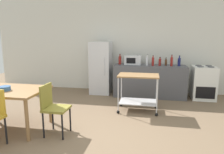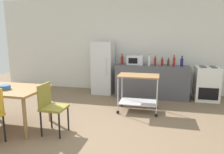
{
  "view_description": "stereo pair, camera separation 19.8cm",
  "coord_description": "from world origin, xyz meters",
  "px_view_note": "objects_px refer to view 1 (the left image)",
  "views": [
    {
      "loc": [
        0.91,
        -3.25,
        1.68
      ],
      "look_at": [
        0.07,
        1.2,
        0.8
      ],
      "focal_mm": 33.02,
      "sensor_mm": 36.0,
      "label": 1
    },
    {
      "loc": [
        1.1,
        -3.21,
        1.68
      ],
      "look_at": [
        0.07,
        1.2,
        0.8
      ],
      "focal_mm": 33.02,
      "sensor_mm": 36.0,
      "label": 2
    }
  ],
  "objects_px": {
    "bottle_sparkling_water": "(153,61)",
    "chair_olive": "(53,106)",
    "bottle_olive_oil": "(160,62)",
    "bottle_soda": "(166,62)",
    "refrigerator": "(101,68)",
    "bottle_soy_sauce": "(120,60)",
    "bottle_wine": "(179,62)",
    "stove_oven": "(203,83)",
    "fruit_bowl": "(4,88)",
    "bottle_hot_sauce": "(172,61)",
    "bottle_vinegar": "(147,61)",
    "dining_table": "(4,93)",
    "microwave": "(133,60)",
    "kitchen_cart": "(138,87)"
  },
  "relations": [
    {
      "from": "bottle_soy_sauce",
      "to": "bottle_soda",
      "type": "distance_m",
      "value": 1.3
    },
    {
      "from": "bottle_soda",
      "to": "stove_oven",
      "type": "bearing_deg",
      "value": -0.78
    },
    {
      "from": "bottle_olive_oil",
      "to": "bottle_hot_sauce",
      "type": "height_order",
      "value": "bottle_hot_sauce"
    },
    {
      "from": "bottle_vinegar",
      "to": "bottle_hot_sauce",
      "type": "bearing_deg",
      "value": -2.34
    },
    {
      "from": "chair_olive",
      "to": "bottle_vinegar",
      "type": "relative_size",
      "value": 2.81
    },
    {
      "from": "bottle_soda",
      "to": "bottle_hot_sauce",
      "type": "distance_m",
      "value": 0.18
    },
    {
      "from": "refrigerator",
      "to": "bottle_hot_sauce",
      "type": "relative_size",
      "value": 4.97
    },
    {
      "from": "stove_oven",
      "to": "fruit_bowl",
      "type": "bearing_deg",
      "value": -145.18
    },
    {
      "from": "bottle_sparkling_water",
      "to": "bottle_hot_sauce",
      "type": "height_order",
      "value": "bottle_hot_sauce"
    },
    {
      "from": "dining_table",
      "to": "chair_olive",
      "type": "xyz_separation_m",
      "value": [
        0.99,
        -0.08,
        -0.15
      ]
    },
    {
      "from": "chair_olive",
      "to": "microwave",
      "type": "bearing_deg",
      "value": -21.77
    },
    {
      "from": "kitchen_cart",
      "to": "microwave",
      "type": "distance_m",
      "value": 1.47
    },
    {
      "from": "bottle_sparkling_water",
      "to": "bottle_hot_sauce",
      "type": "relative_size",
      "value": 0.92
    },
    {
      "from": "bottle_hot_sauce",
      "to": "dining_table",
      "type": "bearing_deg",
      "value": -141.11
    },
    {
      "from": "bottle_vinegar",
      "to": "bottle_sparkling_water",
      "type": "distance_m",
      "value": 0.16
    },
    {
      "from": "refrigerator",
      "to": "bottle_wine",
      "type": "height_order",
      "value": "refrigerator"
    },
    {
      "from": "fruit_bowl",
      "to": "dining_table",
      "type": "bearing_deg",
      "value": 135.57
    },
    {
      "from": "bottle_olive_oil",
      "to": "bottle_wine",
      "type": "height_order",
      "value": "bottle_wine"
    },
    {
      "from": "bottle_soy_sauce",
      "to": "microwave",
      "type": "bearing_deg",
      "value": 3.65
    },
    {
      "from": "chair_olive",
      "to": "microwave",
      "type": "xyz_separation_m",
      "value": [
        1.12,
        2.81,
        0.51
      ]
    },
    {
      "from": "dining_table",
      "to": "bottle_hot_sauce",
      "type": "relative_size",
      "value": 4.81
    },
    {
      "from": "stove_oven",
      "to": "bottle_wine",
      "type": "bearing_deg",
      "value": -178.18
    },
    {
      "from": "refrigerator",
      "to": "fruit_bowl",
      "type": "height_order",
      "value": "refrigerator"
    },
    {
      "from": "dining_table",
      "to": "bottle_sparkling_water",
      "type": "distance_m",
      "value": 3.73
    },
    {
      "from": "bottle_hot_sauce",
      "to": "bottle_wine",
      "type": "height_order",
      "value": "bottle_hot_sauce"
    },
    {
      "from": "bottle_soy_sauce",
      "to": "bottle_wine",
      "type": "distance_m",
      "value": 1.65
    },
    {
      "from": "bottle_wine",
      "to": "bottle_hot_sauce",
      "type": "bearing_deg",
      "value": -160.7
    },
    {
      "from": "microwave",
      "to": "bottle_sparkling_water",
      "type": "height_order",
      "value": "bottle_sparkling_water"
    },
    {
      "from": "bottle_vinegar",
      "to": "refrigerator",
      "type": "bearing_deg",
      "value": 173.8
    },
    {
      "from": "stove_oven",
      "to": "bottle_hot_sauce",
      "type": "distance_m",
      "value": 1.05
    },
    {
      "from": "microwave",
      "to": "bottle_hot_sauce",
      "type": "distance_m",
      "value": 1.08
    },
    {
      "from": "dining_table",
      "to": "bottle_wine",
      "type": "xyz_separation_m",
      "value": [
        3.39,
        2.64,
        0.35
      ]
    },
    {
      "from": "bottle_hot_sauce",
      "to": "bottle_soda",
      "type": "bearing_deg",
      "value": 143.2
    },
    {
      "from": "kitchen_cart",
      "to": "bottle_vinegar",
      "type": "bearing_deg",
      "value": 82.66
    },
    {
      "from": "refrigerator",
      "to": "bottle_sparkling_water",
      "type": "xyz_separation_m",
      "value": [
        1.52,
        -0.18,
        0.25
      ]
    },
    {
      "from": "stove_oven",
      "to": "microwave",
      "type": "bearing_deg",
      "value": 177.99
    },
    {
      "from": "bottle_soda",
      "to": "bottle_wine",
      "type": "height_order",
      "value": "bottle_wine"
    },
    {
      "from": "chair_olive",
      "to": "bottle_sparkling_water",
      "type": "distance_m",
      "value": 3.18
    },
    {
      "from": "bottle_olive_oil",
      "to": "bottle_soda",
      "type": "xyz_separation_m",
      "value": [
        0.17,
        0.05,
        -0.01
      ]
    },
    {
      "from": "bottle_sparkling_water",
      "to": "bottle_wine",
      "type": "height_order",
      "value": "same"
    },
    {
      "from": "dining_table",
      "to": "stove_oven",
      "type": "height_order",
      "value": "stove_oven"
    },
    {
      "from": "bottle_olive_oil",
      "to": "bottle_soda",
      "type": "distance_m",
      "value": 0.17
    },
    {
      "from": "microwave",
      "to": "fruit_bowl",
      "type": "relative_size",
      "value": 2.22
    },
    {
      "from": "bottle_sparkling_water",
      "to": "chair_olive",
      "type": "bearing_deg",
      "value": -122.58
    },
    {
      "from": "microwave",
      "to": "bottle_hot_sauce",
      "type": "height_order",
      "value": "bottle_hot_sauce"
    },
    {
      "from": "microwave",
      "to": "bottle_vinegar",
      "type": "height_order",
      "value": "bottle_vinegar"
    },
    {
      "from": "bottle_soy_sauce",
      "to": "refrigerator",
      "type": "bearing_deg",
      "value": 176.36
    },
    {
      "from": "bottle_sparkling_water",
      "to": "bottle_soda",
      "type": "bearing_deg",
      "value": 16.98
    },
    {
      "from": "refrigerator",
      "to": "bottle_vinegar",
      "type": "bearing_deg",
      "value": -6.2
    },
    {
      "from": "bottle_soda",
      "to": "bottle_vinegar",
      "type": "bearing_deg",
      "value": -171.11
    }
  ]
}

